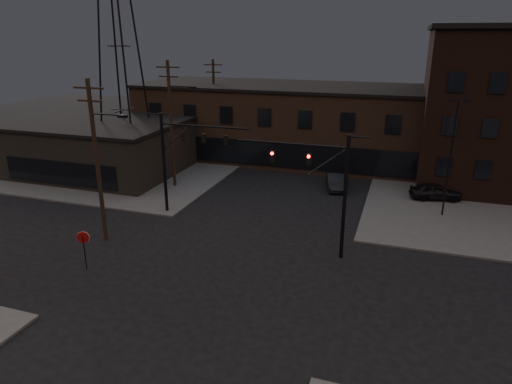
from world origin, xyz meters
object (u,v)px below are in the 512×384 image
Objects in this scene: parked_car_lot_a at (435,191)px; car_crossing at (335,181)px; parked_car_lot_b at (478,187)px; stop_sign at (83,241)px; traffic_signal_near at (327,183)px; traffic_signal_far at (178,153)px.

parked_car_lot_a is 8.72m from car_crossing.
parked_car_lot_b is 12.34m from car_crossing.
parked_car_lot_a is (20.57, 19.62, -0.98)m from stop_sign.
stop_sign reaches higher than car_crossing.
traffic_signal_near is 1.92× the size of car_crossing.
parked_car_lot_a is (19.28, 9.63, -4.14)m from traffic_signal_far.
stop_sign is 32.56m from parked_car_lot_b.
stop_sign reaches higher than parked_car_lot_a.
parked_car_lot_b is at bearing 27.53° from traffic_signal_far.
stop_sign is 0.49× the size of parked_car_lot_b.
stop_sign is at bearing -154.10° from traffic_signal_near.
traffic_signal_far is 1.59× the size of parked_car_lot_b.
traffic_signal_near is at bearing 165.63° from parked_car_lot_b.
traffic_signal_near and traffic_signal_far have the same top height.
car_crossing is at bearing 118.14° from parked_car_lot_b.
car_crossing is at bearing 44.10° from traffic_signal_far.
traffic_signal_near is at bearing 139.57° from parked_car_lot_a.
stop_sign is at bearing 152.77° from parked_car_lot_b.
car_crossing is (-1.49, 13.76, -4.24)m from traffic_signal_near.
traffic_signal_far is at bearing 163.83° from traffic_signal_near.
traffic_signal_near is 14.48m from car_crossing.
parked_car_lot_b is at bearing 42.24° from stop_sign.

